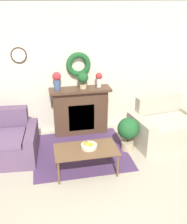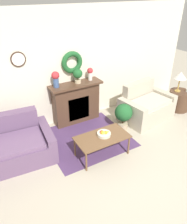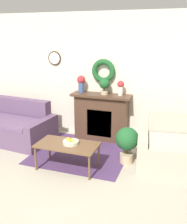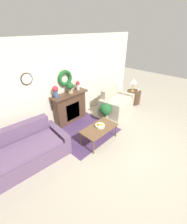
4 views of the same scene
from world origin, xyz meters
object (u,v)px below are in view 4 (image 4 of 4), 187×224
Objects in this scene: potted_plant_on_mantel at (70,87)px; vase_on_mantel_left at (56,91)px; loveseat_right at (116,104)px; mug at (138,90)px; coffee_table at (99,129)px; potted_plant_floor_by_loveseat at (105,111)px; couch_left at (22,152)px; fruit_bowl at (100,126)px; vase_on_mantel_right at (78,85)px; fireplace at (70,107)px; table_lamp at (133,81)px; side_table_by_loveseat at (133,97)px.

vase_on_mantel_left is at bearing 177.85° from potted_plant_on_mantel.
mug is (1.25, -0.22, 0.26)m from loveseat_right.
loveseat_right reaches higher than coffee_table.
mug reaches higher than coffee_table.
mug is 0.13× the size of potted_plant_floor_by_loveseat.
couch_left is 2.07m from fruit_bowl.
fireplace is at bearing -179.21° from vase_on_mantel_right.
table_lamp reaches higher than fruit_bowl.
vase_on_mantel_right reaches higher than coffee_table.
mug reaches higher than fruit_bowl.
vase_on_mantel_left reaches higher than fruit_bowl.
potted_plant_on_mantel is at bearing -176.66° from vase_on_mantel_right.
fireplace is at bearing 84.42° from coffee_table.
fireplace reaches higher than loveseat_right.
loveseat_right is 1.23m from table_lamp.
fireplace is 3.69× the size of potted_plant_on_mantel.
couch_left is 1.90m from vase_on_mantel_left.
couch_left is 7.05× the size of vase_on_mantel_right.
table_lamp is 1.47× the size of vase_on_mantel_left.
vase_on_mantel_left is at bearing 180.00° from vase_on_mantel_right.
vase_on_mantel_right reaches higher than loveseat_right.
side_table_by_loveseat is 0.71m from table_lamp.
couch_left reaches higher than mug.
vase_on_mantel_right reaches higher than side_table_by_loveseat.
side_table_by_loveseat is at bearing 1.36° from potted_plant_floor_by_loveseat.
vase_on_mantel_right is at bearing 159.21° from side_table_by_loveseat.
potted_plant_on_mantel reaches higher than couch_left.
loveseat_right is at bearing 174.17° from side_table_by_loveseat.
potted_plant_floor_by_loveseat is at bearing -0.89° from couch_left.
loveseat_right is (3.60, -0.12, 0.02)m from couch_left.
table_lamp is (-0.07, 0.06, 0.71)m from side_table_by_loveseat.
fireplace is 0.59× the size of couch_left.
potted_plant_on_mantel is (0.53, -0.02, -0.01)m from vase_on_mantel_left.
side_table_by_loveseat is 0.86× the size of potted_plant_floor_by_loveseat.
loveseat_right is at bearing 170.20° from mug.
potted_plant_floor_by_loveseat is (2.77, -0.28, 0.12)m from couch_left.
couch_left is 7.99× the size of fruit_bowl.
vase_on_mantel_left is at bearing 27.87° from couch_left.
vase_on_mantel_right is at bearing 70.89° from fruit_bowl.
table_lamp reaches higher than coffee_table.
fruit_bowl is 0.50× the size of table_lamp.
side_table_by_loveseat is 1.06× the size of table_lamp.
loveseat_right is at bearing 21.63° from fruit_bowl.
loveseat_right reaches higher than potted_plant_floor_by_loveseat.
potted_plant_on_mantel is at bearing 160.99° from mug.
mug reaches higher than side_table_by_loveseat.
potted_plant_on_mantel reaches higher than mug.
fireplace is 0.90× the size of loveseat_right.
coffee_table is at bearing -77.52° from vase_on_mantel_left.
mug is at bearing -18.86° from fireplace.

